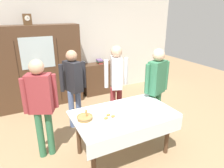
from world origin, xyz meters
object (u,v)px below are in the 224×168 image
(wall_cabinet, at_px, (38,67))
(person_near_right_end, at_px, (73,82))
(tea_cup_center, at_px, (129,115))
(dining_table, at_px, (124,120))
(tea_cup_back_edge, at_px, (112,125))
(tea_cup_far_right, at_px, (132,103))
(spoon_mid_left, at_px, (123,109))
(tea_cup_near_left, at_px, (148,102))
(person_behind_table_right, at_px, (41,101))
(bookshelf_low, at_px, (100,78))
(tea_cup_far_left, at_px, (145,111))
(pastry_plate, at_px, (109,117))
(person_behind_table_left, at_px, (116,78))
(person_by_cabinet, at_px, (156,83))
(tea_cup_mid_right, at_px, (164,109))
(mantel_clock, at_px, (27,19))
(spoon_far_right, at_px, (136,100))
(bread_basket, at_px, (85,117))
(book_stack, at_px, (100,61))

(wall_cabinet, distance_m, person_near_right_end, 1.44)
(wall_cabinet, bearing_deg, tea_cup_center, -71.59)
(dining_table, bearing_deg, tea_cup_center, -89.34)
(dining_table, bearing_deg, tea_cup_back_edge, -143.39)
(tea_cup_far_right, relative_size, spoon_mid_left, 1.09)
(tea_cup_near_left, bearing_deg, person_behind_table_right, 165.33)
(bookshelf_low, distance_m, tea_cup_far_left, 2.81)
(pastry_plate, height_order, person_behind_table_left, person_behind_table_left)
(tea_cup_near_left, bearing_deg, tea_cup_far_right, 160.78)
(dining_table, relative_size, person_behind_table_right, 0.97)
(bookshelf_low, distance_m, person_by_cabinet, 2.35)
(tea_cup_back_edge, distance_m, tea_cup_far_right, 0.79)
(tea_cup_back_edge, relative_size, person_behind_table_right, 0.08)
(person_by_cabinet, bearing_deg, person_near_right_end, 147.26)
(wall_cabinet, relative_size, tea_cup_mid_right, 15.64)
(tea_cup_mid_right, bearing_deg, mantel_clock, 120.23)
(dining_table, distance_m, tea_cup_mid_right, 0.67)
(tea_cup_far_right, bearing_deg, bookshelf_low, 79.37)
(wall_cabinet, xyz_separation_m, person_behind_table_right, (-0.25, -2.02, 0.01))
(spoon_far_right, bearing_deg, bread_basket, -166.82)
(tea_cup_far_left, height_order, spoon_mid_left, tea_cup_far_left)
(bookshelf_low, bearing_deg, person_by_cabinet, -86.02)
(person_behind_table_left, bearing_deg, dining_table, -110.73)
(tea_cup_center, bearing_deg, person_by_cabinet, 28.58)
(tea_cup_far_left, height_order, pastry_plate, tea_cup_far_left)
(pastry_plate, bearing_deg, tea_cup_far_right, 23.14)
(bookshelf_low, height_order, book_stack, book_stack)
(wall_cabinet, relative_size, tea_cup_far_left, 15.64)
(wall_cabinet, distance_m, tea_cup_back_edge, 2.91)
(book_stack, bearing_deg, tea_cup_center, -104.89)
(bookshelf_low, xyz_separation_m, book_stack, (0.00, 0.00, 0.50))
(mantel_clock, height_order, spoon_mid_left, mantel_clock)
(spoon_mid_left, height_order, person_behind_table_left, person_behind_table_left)
(mantel_clock, xyz_separation_m, spoon_far_right, (1.44, -2.23, -1.32))
(tea_cup_back_edge, xyz_separation_m, tea_cup_near_left, (0.89, 0.39, 0.00))
(dining_table, bearing_deg, bread_basket, 170.17)
(person_by_cabinet, bearing_deg, pastry_plate, -161.70)
(bookshelf_low, bearing_deg, mantel_clock, -178.31)
(dining_table, relative_size, tea_cup_mid_right, 12.24)
(tea_cup_far_right, xyz_separation_m, person_near_right_end, (-0.72, 1.01, 0.17))
(person_near_right_end, distance_m, person_behind_table_left, 0.85)
(dining_table, relative_size, person_near_right_end, 1.00)
(pastry_plate, bearing_deg, tea_cup_far_left, -8.88)
(book_stack, bearing_deg, person_behind_table_left, -102.49)
(tea_cup_mid_right, bearing_deg, spoon_mid_left, 150.60)
(tea_cup_center, bearing_deg, tea_cup_mid_right, -6.73)
(wall_cabinet, distance_m, tea_cup_far_right, 2.65)
(tea_cup_far_left, bearing_deg, tea_cup_center, -178.77)
(tea_cup_back_edge, height_order, person_near_right_end, person_near_right_end)
(wall_cabinet, height_order, person_near_right_end, wall_cabinet)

